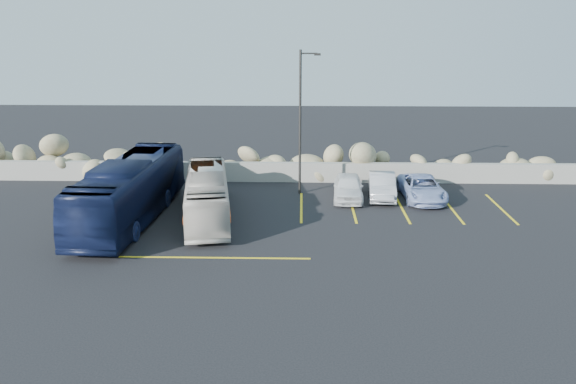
{
  "coord_description": "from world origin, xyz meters",
  "views": [
    {
      "loc": [
        2.6,
        -21.22,
        9.35
      ],
      "look_at": [
        1.97,
        4.0,
        1.73
      ],
      "focal_mm": 35.0,
      "sensor_mm": 36.0,
      "label": 1
    }
  ],
  "objects_px": {
    "lamppost": "(301,119)",
    "car_a": "(348,187)",
    "car_b": "(382,186)",
    "car_d": "(422,188)",
    "vintage_bus": "(207,195)",
    "tour_coach": "(130,190)"
  },
  "relations": [
    {
      "from": "tour_coach",
      "to": "car_d",
      "type": "bearing_deg",
      "value": 17.12
    },
    {
      "from": "vintage_bus",
      "to": "tour_coach",
      "type": "distance_m",
      "value": 3.74
    },
    {
      "from": "car_d",
      "to": "lamppost",
      "type": "bearing_deg",
      "value": 171.43
    },
    {
      "from": "lamppost",
      "to": "vintage_bus",
      "type": "xyz_separation_m",
      "value": [
        -4.63,
        -4.28,
        -3.12
      ]
    },
    {
      "from": "vintage_bus",
      "to": "car_b",
      "type": "xyz_separation_m",
      "value": [
        9.17,
        3.67,
        -0.51
      ]
    },
    {
      "from": "vintage_bus",
      "to": "car_a",
      "type": "height_order",
      "value": "vintage_bus"
    },
    {
      "from": "vintage_bus",
      "to": "car_a",
      "type": "bearing_deg",
      "value": 15.37
    },
    {
      "from": "lamppost",
      "to": "tour_coach",
      "type": "xyz_separation_m",
      "value": [
        -8.34,
        -4.63,
        -2.79
      ]
    },
    {
      "from": "vintage_bus",
      "to": "tour_coach",
      "type": "height_order",
      "value": "tour_coach"
    },
    {
      "from": "vintage_bus",
      "to": "tour_coach",
      "type": "xyz_separation_m",
      "value": [
        -3.71,
        -0.35,
        0.33
      ]
    },
    {
      "from": "tour_coach",
      "to": "car_b",
      "type": "height_order",
      "value": "tour_coach"
    },
    {
      "from": "lamppost",
      "to": "car_a",
      "type": "distance_m",
      "value": 4.57
    },
    {
      "from": "vintage_bus",
      "to": "car_d",
      "type": "height_order",
      "value": "vintage_bus"
    },
    {
      "from": "car_b",
      "to": "car_a",
      "type": "bearing_deg",
      "value": -165.06
    },
    {
      "from": "car_b",
      "to": "car_d",
      "type": "xyz_separation_m",
      "value": [
        2.16,
        -0.28,
        -0.03
      ]
    },
    {
      "from": "lamppost",
      "to": "car_b",
      "type": "bearing_deg",
      "value": -7.65
    },
    {
      "from": "lamppost",
      "to": "car_a",
      "type": "bearing_deg",
      "value": -19.76
    },
    {
      "from": "lamppost",
      "to": "tour_coach",
      "type": "height_order",
      "value": "lamppost"
    },
    {
      "from": "lamppost",
      "to": "car_a",
      "type": "relative_size",
      "value": 2.02
    },
    {
      "from": "lamppost",
      "to": "car_a",
      "type": "height_order",
      "value": "lamppost"
    },
    {
      "from": "car_a",
      "to": "car_d",
      "type": "relative_size",
      "value": 0.87
    },
    {
      "from": "lamppost",
      "to": "car_b",
      "type": "relative_size",
      "value": 1.98
    }
  ]
}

